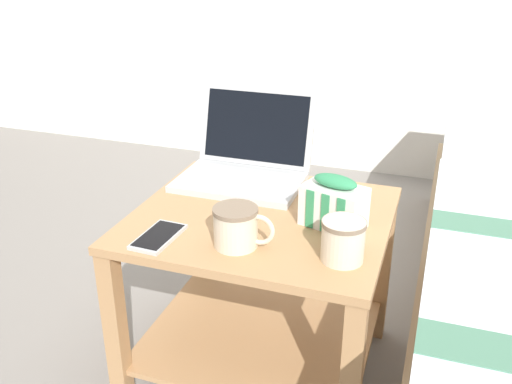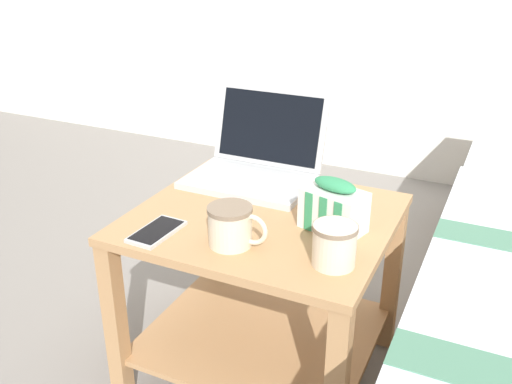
% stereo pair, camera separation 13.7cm
% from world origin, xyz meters
% --- Properties ---
extents(ground_plane, '(8.00, 8.00, 0.00)m').
position_xyz_m(ground_plane, '(0.00, 0.00, 0.00)').
color(ground_plane, gray).
extents(bedside_table, '(0.64, 0.57, 0.49)m').
position_xyz_m(bedside_table, '(0.00, 0.00, 0.32)').
color(bedside_table, tan).
rests_on(bedside_table, ground_plane).
extents(laptop, '(0.35, 0.30, 0.24)m').
position_xyz_m(laptop, '(-0.12, 0.21, 0.54)').
color(laptop, '#B7BABC').
rests_on(laptop, bedside_table).
extents(mug_front_left, '(0.11, 0.12, 0.09)m').
position_xyz_m(mug_front_left, '(0.23, -0.15, 0.54)').
color(mug_front_left, beige).
rests_on(mug_front_left, bedside_table).
extents(mug_front_right, '(0.14, 0.10, 0.09)m').
position_xyz_m(mug_front_right, '(-0.00, -0.17, 0.54)').
color(mug_front_right, beige).
rests_on(mug_front_right, bedside_table).
extents(snack_bag, '(0.17, 0.13, 0.13)m').
position_xyz_m(snack_bag, '(0.18, -0.00, 0.55)').
color(snack_bag, white).
rests_on(snack_bag, bedside_table).
extents(cell_phone, '(0.08, 0.15, 0.01)m').
position_xyz_m(cell_phone, '(-0.19, -0.20, 0.49)').
color(cell_phone, '#B7BABC').
rests_on(cell_phone, bedside_table).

